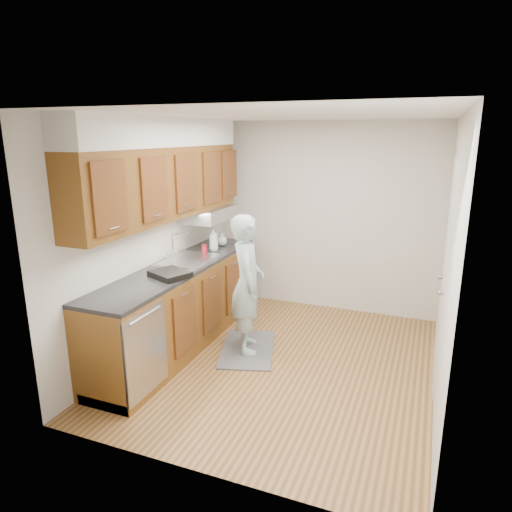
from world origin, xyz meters
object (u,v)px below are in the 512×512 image
at_px(soap_bottle_b, 214,242).
at_px(soda_can, 204,249).
at_px(person, 247,275).
at_px(soap_bottle_a, 214,239).
at_px(dish_rack, 170,274).
at_px(soap_bottle_c, 222,239).

height_order(soap_bottle_b, soda_can, soap_bottle_b).
height_order(person, soap_bottle_a, person).
height_order(soda_can, dish_rack, soda_can).
relative_size(soap_bottle_b, dish_rack, 0.48).
bearing_deg(person, dish_rack, 105.02).
distance_m(soap_bottle_b, soap_bottle_c, 0.19).
distance_m(person, soda_can, 0.81).
distance_m(soap_bottle_a, soda_can, 0.23).
bearing_deg(dish_rack, soap_bottle_b, 118.61).
relative_size(person, soap_bottle_c, 9.92).
bearing_deg(soda_can, person, -27.97).
distance_m(soap_bottle_c, soda_can, 0.49).
relative_size(soap_bottle_b, soap_bottle_c, 1.02).
distance_m(person, soap_bottle_b, 1.01).
xyz_separation_m(soap_bottle_c, dish_rack, (0.10, -1.40, -0.06)).
relative_size(soap_bottle_a, dish_rack, 0.79).
bearing_deg(soap_bottle_c, person, -50.48).
relative_size(soap_bottle_c, soda_can, 1.41).
distance_m(soap_bottle_a, dish_rack, 1.13).
height_order(person, dish_rack, person).
relative_size(soap_bottle_a, soda_can, 2.37).
distance_m(soap_bottle_b, soda_can, 0.31).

